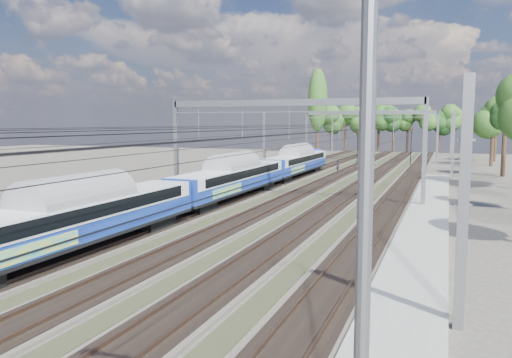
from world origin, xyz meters
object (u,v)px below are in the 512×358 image
(signal_far, at_px, (411,142))
(lamp_post, at_px, (357,224))
(emu_train, at_px, (231,174))
(worker, at_px, (338,166))
(signal_near, at_px, (357,144))

(signal_far, relative_size, lamp_post, 0.60)
(lamp_post, bearing_deg, emu_train, 112.72)
(worker, relative_size, signal_near, 0.31)
(emu_train, height_order, signal_far, signal_far)
(emu_train, bearing_deg, signal_near, 84.76)
(emu_train, distance_m, worker, 29.94)
(emu_train, bearing_deg, worker, 83.67)
(signal_near, bearing_deg, lamp_post, -56.01)
(worker, xyz_separation_m, signal_far, (9.00, 12.29, 3.03))
(signal_near, bearing_deg, emu_train, -70.84)
(emu_train, xyz_separation_m, signal_far, (12.30, 42.01, 1.44))
(emu_train, relative_size, signal_far, 9.81)
(signal_near, height_order, signal_far, signal_far)
(worker, height_order, signal_far, signal_far)
(worker, xyz_separation_m, lamp_post, (13.40, -63.39, 4.76))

